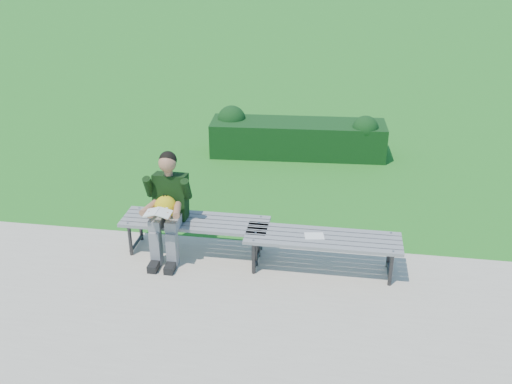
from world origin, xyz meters
The scene contains 7 objects.
ground centered at (0.00, 0.00, 0.00)m, with size 80.00×80.00×0.00m.
walkway centered at (0.00, -1.75, 0.01)m, with size 30.00×3.50×0.02m.
hedge centered at (0.41, 3.20, 0.34)m, with size 3.08×0.95×0.82m.
bench_left centered at (-0.50, -0.36, 0.42)m, with size 1.80×0.50×0.46m.
bench_right centered at (1.06, -0.54, 0.42)m, with size 1.80×0.50×0.46m.
seated_boy centered at (-0.80, -0.46, 0.71)m, with size 0.56×0.76×1.31m.
paper_sheet centered at (0.96, -0.54, 0.47)m, with size 0.24×0.19×0.01m.
Camera 1 is at (1.18, -6.30, 3.74)m, focal length 40.00 mm.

